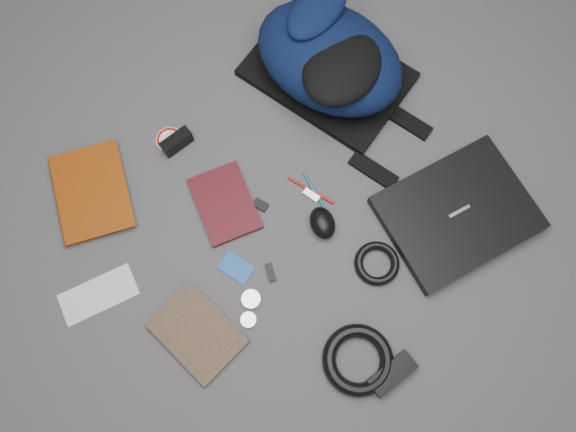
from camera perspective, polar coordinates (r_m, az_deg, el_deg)
ground at (r=1.60m, az=0.00°, el=-0.20°), size 4.00×4.00×0.00m
backpack at (r=1.70m, az=4.23°, el=15.77°), size 0.48×0.59×0.21m
laptop at (r=1.66m, az=16.82°, el=0.27°), size 0.45×0.38×0.04m
textbook_red at (r=1.73m, az=-22.49°, el=1.32°), size 0.29×0.33×0.03m
comic_book at (r=1.56m, az=-11.46°, el=-13.81°), size 0.20×0.25×0.02m
envelope at (r=1.64m, az=-18.70°, el=-7.58°), size 0.22×0.14×0.00m
dvd_case at (r=1.62m, az=-6.43°, el=1.27°), size 0.21×0.25×0.02m
compact_camera at (r=1.69m, az=-11.23°, el=7.39°), size 0.09×0.04×0.05m
sticker_disc at (r=1.72m, az=-11.95°, el=7.61°), size 0.09×0.09×0.00m
pen_teal at (r=1.62m, az=2.90°, el=2.19°), size 0.03×0.15×0.01m
pen_red at (r=1.63m, az=2.34°, el=2.60°), size 0.06×0.15×0.01m
id_badge at (r=1.58m, az=-5.29°, el=-5.26°), size 0.08×0.11×0.00m
usb_black at (r=1.56m, az=-1.79°, el=-5.76°), size 0.04×0.06×0.01m
usb_silver at (r=1.62m, az=2.39°, el=2.14°), size 0.03×0.05×0.01m
key_fob at (r=1.61m, az=-2.82°, el=1.14°), size 0.04×0.05×0.01m
mouse at (r=1.58m, az=3.52°, el=-0.71°), size 0.10×0.11×0.05m
headphone_left at (r=1.55m, az=-3.78°, el=-8.42°), size 0.06×0.06×0.01m
headphone_right at (r=1.55m, az=-4.04°, el=-10.47°), size 0.05×0.05×0.01m
cable_coil at (r=1.58m, az=9.02°, el=-4.77°), size 0.14×0.14×0.02m
power_brick at (r=1.55m, az=10.53°, el=-15.47°), size 0.13×0.06×0.03m
power_cord_coil at (r=1.54m, az=7.11°, el=-14.29°), size 0.24×0.24×0.04m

